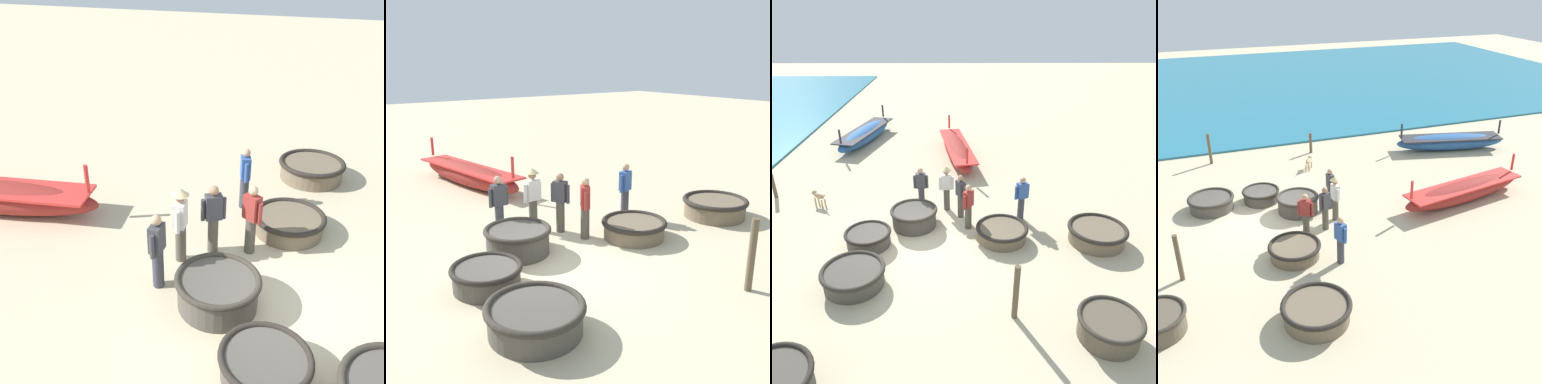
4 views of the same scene
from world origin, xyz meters
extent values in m
plane|color=#C6B793|center=(0.00, 0.00, 0.00)|extent=(80.00, 80.00, 0.00)
cube|color=teal|center=(-21.08, 4.00, 0.05)|extent=(28.00, 52.00, 0.10)
cylinder|color=#4C473F|center=(-0.10, 1.15, 0.29)|extent=(1.44, 1.44, 0.58)
torus|color=#332D26|center=(-0.10, 1.15, 0.58)|extent=(1.56, 1.56, 0.12)
cylinder|color=brown|center=(2.73, 0.31, 0.20)|extent=(1.52, 1.52, 0.41)
torus|color=#28231E|center=(2.73, 0.31, 0.41)|extent=(1.64, 1.64, 0.12)
cylinder|color=brown|center=(5.66, 0.14, 0.24)|extent=(1.68, 1.68, 0.48)
torus|color=#28231E|center=(5.66, 0.14, 0.48)|extent=(1.82, 1.82, 0.13)
cylinder|color=#4C473F|center=(-1.37, -1.81, 0.23)|extent=(1.56, 1.56, 0.46)
torus|color=#332D26|center=(-1.37, -1.81, 0.46)|extent=(1.69, 1.69, 0.13)
cylinder|color=brown|center=(4.71, -3.61, 0.27)|extent=(1.34, 1.34, 0.54)
cylinder|color=#4C473F|center=(-1.39, 0.04, 0.22)|extent=(1.32, 1.32, 0.43)
torus|color=#28231E|center=(-1.39, 0.04, 0.43)|extent=(1.42, 1.42, 0.11)
ellipsoid|color=#285693|center=(-3.69, 9.80, 0.38)|extent=(2.35, 5.46, 0.76)
cube|color=#2D2D33|center=(-3.69, 9.80, 0.62)|extent=(2.29, 5.06, 0.06)
cylinder|color=#2D2D33|center=(-3.12, 12.19, 1.05)|extent=(0.10, 0.10, 0.69)
cylinder|color=#2D2D33|center=(-4.26, 7.41, 1.05)|extent=(0.10, 0.10, 0.69)
ellipsoid|color=maroon|center=(1.28, 7.33, 0.39)|extent=(1.96, 5.61, 0.77)
cube|color=red|center=(1.28, 7.33, 0.63)|extent=(1.92, 5.18, 0.06)
cylinder|color=red|center=(0.85, 9.83, 1.07)|extent=(0.10, 0.10, 0.69)
cylinder|color=red|center=(1.72, 4.83, 1.07)|extent=(0.10, 0.10, 0.69)
cylinder|color=#383842|center=(0.04, 2.37, 0.41)|extent=(0.22, 0.22, 0.82)
cube|color=#3D3D42|center=(0.04, 2.37, 1.09)|extent=(0.34, 0.22, 0.54)
sphere|color=tan|center=(0.04, 2.37, 1.47)|extent=(0.20, 0.20, 0.20)
cylinder|color=#3D3D42|center=(-0.18, 2.36, 1.04)|extent=(0.09, 0.09, 0.48)
cylinder|color=#3D3D42|center=(0.26, 2.37, 1.04)|extent=(0.09, 0.09, 0.48)
cylinder|color=#4C473D|center=(0.95, 2.25, 0.41)|extent=(0.22, 0.22, 0.82)
cube|color=silver|center=(0.95, 2.25, 1.09)|extent=(0.36, 0.25, 0.54)
sphere|color=#A37556|center=(0.95, 2.25, 1.47)|extent=(0.20, 0.20, 0.20)
cylinder|color=silver|center=(1.17, 2.27, 1.04)|extent=(0.09, 0.09, 0.48)
cylinder|color=silver|center=(0.73, 2.23, 1.04)|extent=(0.09, 0.09, 0.48)
cone|color=#D1BC84|center=(0.95, 2.25, 1.60)|extent=(0.36, 0.36, 0.14)
cylinder|color=#383842|center=(3.50, 1.55, 0.41)|extent=(0.22, 0.22, 0.82)
cube|color=#33569E|center=(3.50, 1.55, 1.09)|extent=(0.39, 0.32, 0.54)
sphere|color=tan|center=(3.50, 1.55, 1.47)|extent=(0.20, 0.20, 0.20)
cylinder|color=#33569E|center=(3.70, 1.62, 1.04)|extent=(0.09, 0.09, 0.48)
cylinder|color=#33569E|center=(3.29, 1.47, 1.04)|extent=(0.09, 0.09, 0.48)
cylinder|color=#4C473D|center=(1.69, 0.98, 0.41)|extent=(0.22, 0.22, 0.82)
cube|color=maroon|center=(1.69, 0.98, 1.09)|extent=(0.37, 0.40, 0.54)
sphere|color=tan|center=(1.69, 0.98, 1.47)|extent=(0.20, 0.20, 0.20)
cylinder|color=maroon|center=(1.58, 0.79, 1.04)|extent=(0.09, 0.09, 0.48)
cylinder|color=maroon|center=(1.81, 1.16, 1.04)|extent=(0.09, 0.09, 0.48)
cylinder|color=#4C473D|center=(1.45, 1.72, 0.41)|extent=(0.22, 0.22, 0.82)
cube|color=#3D3D42|center=(1.45, 1.72, 1.09)|extent=(0.36, 0.40, 0.54)
sphere|color=#A37556|center=(1.45, 1.72, 1.47)|extent=(0.20, 0.20, 0.20)
cylinder|color=#3D3D42|center=(1.56, 1.53, 1.04)|extent=(0.09, 0.09, 0.48)
cylinder|color=#3D3D42|center=(1.34, 1.91, 1.04)|extent=(0.09, 0.09, 0.48)
ellipsoid|color=tan|center=(-3.73, 2.58, 0.39)|extent=(0.55, 0.45, 0.22)
sphere|color=tan|center=(-3.94, 2.72, 0.46)|extent=(0.18, 0.18, 0.18)
cylinder|color=tan|center=(-3.52, 2.45, 0.45)|extent=(0.19, 0.14, 0.16)
cylinder|color=tan|center=(-3.92, 2.62, 0.14)|extent=(0.06, 0.06, 0.28)
cylinder|color=tan|center=(-3.84, 2.74, 0.14)|extent=(0.06, 0.06, 0.28)
cylinder|color=tan|center=(-3.61, 2.43, 0.14)|extent=(0.06, 0.06, 0.28)
cylinder|color=tan|center=(-3.54, 2.55, 0.14)|extent=(0.06, 0.06, 0.28)
cylinder|color=brown|center=(2.71, -2.99, 0.74)|extent=(0.14, 0.14, 1.48)
cylinder|color=brown|center=(-5.65, 3.24, 0.50)|extent=(0.14, 0.14, 0.99)
cylinder|color=brown|center=(-5.91, -1.43, 0.71)|extent=(0.14, 0.14, 1.43)
camera|label=1|loc=(-6.10, -0.48, 5.70)|focal=42.00mm
camera|label=2|loc=(-4.54, -7.45, 4.33)|focal=42.00mm
camera|label=3|loc=(1.46, -9.59, 6.63)|focal=35.00mm
camera|label=4|loc=(14.18, -2.15, 7.98)|focal=42.00mm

